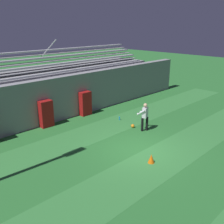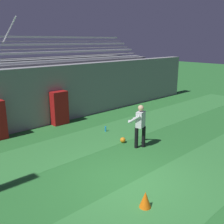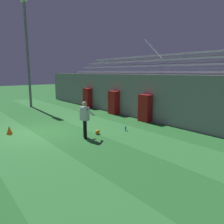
{
  "view_description": "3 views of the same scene",
  "coord_description": "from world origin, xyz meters",
  "px_view_note": "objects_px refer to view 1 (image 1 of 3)",
  "views": [
    {
      "loc": [
        -9.17,
        -7.36,
        5.95
      ],
      "look_at": [
        0.99,
        2.86,
        1.07
      ],
      "focal_mm": 42.0,
      "sensor_mm": 36.0,
      "label": 1
    },
    {
      "loc": [
        -4.99,
        -4.75,
        3.98
      ],
      "look_at": [
        1.79,
        2.51,
        1.25
      ],
      "focal_mm": 42.0,
      "sensor_mm": 36.0,
      "label": 2
    },
    {
      "loc": [
        10.45,
        -3.57,
        2.97
      ],
      "look_at": [
        1.83,
        3.18,
        0.94
      ],
      "focal_mm": 35.0,
      "sensor_mm": 36.0,
      "label": 3
    }
  ],
  "objects_px": {
    "goalkeeper": "(145,115)",
    "soccer_ball": "(133,126)",
    "padding_pillar_gate_right": "(85,104)",
    "traffic_cone": "(151,159)",
    "padding_pillar_gate_left": "(46,114)",
    "water_bottle": "(119,118)"
  },
  "relations": [
    {
      "from": "goalkeeper",
      "to": "soccer_ball",
      "type": "distance_m",
      "value": 1.15
    },
    {
      "from": "goalkeeper",
      "to": "water_bottle",
      "type": "relative_size",
      "value": 6.96
    },
    {
      "from": "padding_pillar_gate_right",
      "to": "soccer_ball",
      "type": "distance_m",
      "value": 3.91
    },
    {
      "from": "padding_pillar_gate_right",
      "to": "soccer_ball",
      "type": "height_order",
      "value": "padding_pillar_gate_right"
    },
    {
      "from": "padding_pillar_gate_right",
      "to": "water_bottle",
      "type": "relative_size",
      "value": 6.77
    },
    {
      "from": "padding_pillar_gate_left",
      "to": "soccer_ball",
      "type": "height_order",
      "value": "padding_pillar_gate_left"
    },
    {
      "from": "traffic_cone",
      "to": "soccer_ball",
      "type": "bearing_deg",
      "value": 52.12
    },
    {
      "from": "padding_pillar_gate_right",
      "to": "traffic_cone",
      "type": "distance_m",
      "value": 7.48
    },
    {
      "from": "traffic_cone",
      "to": "padding_pillar_gate_left",
      "type": "bearing_deg",
      "value": 97.58
    },
    {
      "from": "traffic_cone",
      "to": "water_bottle",
      "type": "height_order",
      "value": "traffic_cone"
    },
    {
      "from": "padding_pillar_gate_right",
      "to": "soccer_ball",
      "type": "xyz_separation_m",
      "value": [
        0.52,
        -3.81,
        -0.7
      ]
    },
    {
      "from": "padding_pillar_gate_left",
      "to": "goalkeeper",
      "type": "relative_size",
      "value": 0.97
    },
    {
      "from": "traffic_cone",
      "to": "water_bottle",
      "type": "relative_size",
      "value": 1.75
    },
    {
      "from": "padding_pillar_gate_right",
      "to": "goalkeeper",
      "type": "height_order",
      "value": "goalkeeper"
    },
    {
      "from": "padding_pillar_gate_right",
      "to": "soccer_ball",
      "type": "relative_size",
      "value": 7.39
    },
    {
      "from": "padding_pillar_gate_left",
      "to": "water_bottle",
      "type": "distance_m",
      "value": 4.63
    },
    {
      "from": "padding_pillar_gate_left",
      "to": "traffic_cone",
      "type": "bearing_deg",
      "value": -82.42
    },
    {
      "from": "soccer_ball",
      "to": "traffic_cone",
      "type": "relative_size",
      "value": 0.52
    },
    {
      "from": "goalkeeper",
      "to": "soccer_ball",
      "type": "height_order",
      "value": "goalkeeper"
    },
    {
      "from": "soccer_ball",
      "to": "goalkeeper",
      "type": "bearing_deg",
      "value": -80.0
    },
    {
      "from": "padding_pillar_gate_left",
      "to": "padding_pillar_gate_right",
      "type": "bearing_deg",
      "value": 0.0
    },
    {
      "from": "padding_pillar_gate_right",
      "to": "traffic_cone",
      "type": "xyz_separation_m",
      "value": [
        -2.08,
        -7.16,
        -0.6
      ]
    }
  ]
}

